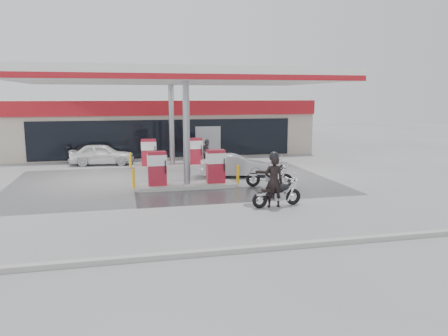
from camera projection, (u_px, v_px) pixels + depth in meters
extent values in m
plane|color=gray|center=(194.00, 197.00, 18.90)|extent=(90.00, 90.00, 0.00)
cube|color=#4C4C4F|center=(205.00, 196.00, 19.01)|extent=(6.00, 3.00, 0.00)
cylinder|color=#38383A|center=(252.00, 205.00, 17.43)|extent=(0.70, 0.70, 0.01)
cube|color=gray|center=(236.00, 250.00, 12.16)|extent=(28.00, 0.25, 0.15)
cube|color=#B3AA96|center=(160.00, 126.00, 33.92)|extent=(22.00, 8.00, 4.00)
cube|color=black|center=(165.00, 139.00, 30.15)|extent=(18.00, 0.10, 2.60)
cube|color=maroon|center=(165.00, 108.00, 29.74)|extent=(22.00, 0.25, 1.00)
cube|color=navy|center=(263.00, 107.00, 31.29)|extent=(3.50, 0.12, 0.80)
cube|color=gray|center=(208.00, 142.00, 30.85)|extent=(1.80, 0.14, 2.20)
cube|color=silver|center=(177.00, 77.00, 22.83)|extent=(16.00, 10.00, 0.60)
cube|color=maroon|center=(193.00, 76.00, 18.11)|extent=(16.00, 0.12, 0.24)
cube|color=maroon|center=(167.00, 83.00, 27.61)|extent=(16.00, 0.12, 0.24)
cylinder|color=gray|center=(186.00, 133.00, 20.39)|extent=(0.32, 0.32, 5.00)
cylinder|color=gray|center=(172.00, 125.00, 26.15)|extent=(0.32, 0.32, 5.00)
cube|color=#9E9E99|center=(187.00, 186.00, 20.80)|extent=(4.50, 1.30, 0.18)
cube|color=maroon|center=(157.00, 168.00, 20.33)|extent=(0.85, 0.48, 1.60)
cube|color=maroon|center=(216.00, 166.00, 20.97)|extent=(0.85, 0.48, 1.60)
cube|color=silver|center=(157.00, 160.00, 20.27)|extent=(0.88, 0.52, 0.50)
cube|color=silver|center=(216.00, 158.00, 20.91)|extent=(0.88, 0.52, 0.50)
cylinder|color=#EAAE0D|center=(133.00, 179.00, 20.16)|extent=(0.14, 0.14, 0.90)
cylinder|color=#EAAE0D|center=(238.00, 174.00, 21.30)|extent=(0.14, 0.14, 0.90)
cube|color=#9E9E99|center=(172.00, 166.00, 26.56)|extent=(4.50, 1.30, 0.18)
cube|color=maroon|center=(149.00, 152.00, 26.09)|extent=(0.85, 0.48, 1.60)
cube|color=maroon|center=(195.00, 151.00, 26.73)|extent=(0.85, 0.48, 1.60)
cube|color=silver|center=(149.00, 146.00, 26.03)|extent=(0.88, 0.52, 0.50)
cube|color=silver|center=(195.00, 145.00, 26.67)|extent=(0.88, 0.52, 0.50)
cylinder|color=#EAAE0D|center=(130.00, 160.00, 25.91)|extent=(0.14, 0.14, 0.90)
cylinder|color=#EAAE0D|center=(212.00, 158.00, 27.06)|extent=(0.14, 0.14, 0.90)
torus|color=black|center=(293.00, 197.00, 17.49)|extent=(0.67, 0.25, 0.65)
torus|color=black|center=(260.00, 200.00, 16.93)|extent=(0.67, 0.25, 0.65)
cube|color=gray|center=(278.00, 196.00, 17.21)|extent=(0.47, 0.32, 0.33)
cube|color=black|center=(274.00, 194.00, 17.13)|extent=(0.98, 0.26, 0.09)
ellipsoid|color=black|center=(282.00, 187.00, 17.22)|extent=(0.65, 0.44, 0.30)
cube|color=black|center=(269.00, 190.00, 17.02)|extent=(0.63, 0.35, 0.11)
cylinder|color=silver|center=(289.00, 179.00, 17.28)|extent=(0.17, 0.82, 0.04)
sphere|color=silver|center=(292.00, 182.00, 17.35)|extent=(0.20, 0.20, 0.20)
cylinder|color=silver|center=(264.00, 199.00, 17.16)|extent=(0.98, 0.24, 0.09)
imported|color=black|center=(274.00, 181.00, 17.03)|extent=(0.78, 0.54, 2.06)
torus|color=black|center=(286.00, 181.00, 20.75)|extent=(0.69, 0.40, 0.68)
torus|color=black|center=(253.00, 180.00, 20.98)|extent=(0.69, 0.40, 0.68)
cube|color=gray|center=(270.00, 178.00, 20.84)|extent=(0.52, 0.42, 0.34)
cube|color=black|center=(267.00, 176.00, 20.85)|extent=(0.99, 0.48, 0.09)
ellipsoid|color=black|center=(274.00, 171.00, 20.76)|extent=(0.72, 0.57, 0.32)
cube|color=black|center=(262.00, 172.00, 20.85)|extent=(0.68, 0.48, 0.11)
cylinder|color=silver|center=(281.00, 164.00, 20.66)|extent=(0.36, 0.81, 0.04)
sphere|color=silver|center=(284.00, 167.00, 20.66)|extent=(0.20, 0.20, 0.20)
cylinder|color=silver|center=(259.00, 180.00, 21.10)|extent=(0.98, 0.46, 0.09)
imported|color=white|center=(102.00, 154.00, 27.62)|extent=(4.10, 1.99, 1.35)
imported|color=#525156|center=(207.00, 151.00, 27.94)|extent=(0.70, 0.85, 1.60)
imported|color=#ACAEB4|center=(235.00, 166.00, 23.49)|extent=(3.85, 1.83, 1.22)
imported|color=black|center=(98.00, 152.00, 29.29)|extent=(4.02, 1.73, 1.15)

